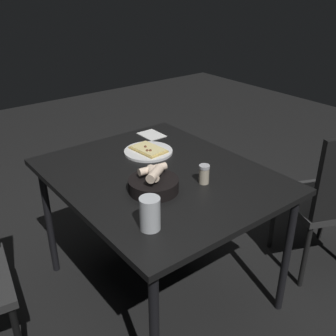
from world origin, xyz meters
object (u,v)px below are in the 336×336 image
(chair_near, at_px, (333,195))
(pizza_plate, at_px, (148,151))
(beer_glass, at_px, (150,215))
(pepper_shaker, at_px, (204,175))
(bread_basket, at_px, (154,183))
(dining_table, at_px, (160,184))

(chair_near, bearing_deg, pizza_plate, -132.81)
(beer_glass, relative_size, pepper_shaker, 1.46)
(pepper_shaker, distance_m, chair_near, 0.85)
(pepper_shaker, bearing_deg, beer_glass, -70.73)
(pepper_shaker, relative_size, chair_near, 0.10)
(pizza_plate, bearing_deg, pepper_shaker, 0.56)
(pizza_plate, relative_size, bread_basket, 1.17)
(pizza_plate, xyz_separation_m, pepper_shaker, (0.45, 0.00, 0.03))
(bread_basket, bearing_deg, beer_glass, -38.67)
(dining_table, bearing_deg, pizza_plate, 156.85)
(dining_table, xyz_separation_m, pizza_plate, (-0.24, 0.10, 0.07))
(dining_table, height_order, chair_near, chair_near)
(bread_basket, distance_m, pepper_shaker, 0.25)
(pepper_shaker, height_order, chair_near, chair_near)
(pizza_plate, height_order, bread_basket, bread_basket)
(pepper_shaker, bearing_deg, pizza_plate, -179.44)
(pizza_plate, height_order, pepper_shaker, pepper_shaker)
(chair_near, bearing_deg, bread_basket, -109.10)
(dining_table, relative_size, pizza_plate, 4.28)
(pizza_plate, bearing_deg, bread_basket, -32.04)
(pepper_shaker, bearing_deg, dining_table, -153.05)
(chair_near, bearing_deg, beer_glass, -95.53)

